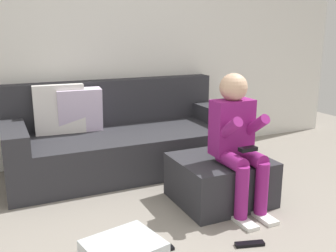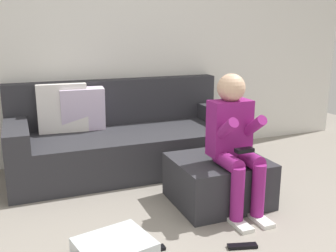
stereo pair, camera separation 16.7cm
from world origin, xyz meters
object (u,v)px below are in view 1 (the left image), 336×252
(couch_sectional, at_px, (121,139))
(person_seated, at_px, (237,136))
(storage_bin, at_px, (124,249))
(remote_by_storage_bin, at_px, (159,251))
(ottoman, at_px, (220,179))
(remote_near_ottoman, at_px, (250,244))

(couch_sectional, height_order, person_seated, person_seated)
(storage_bin, height_order, remote_by_storage_bin, storage_bin)
(remote_by_storage_bin, bearing_deg, ottoman, 30.37)
(couch_sectional, relative_size, remote_by_storage_bin, 11.62)
(couch_sectional, relative_size, storage_bin, 5.06)
(ottoman, xyz_separation_m, remote_by_storage_bin, (-0.77, -0.50, -0.18))
(ottoman, height_order, storage_bin, ottoman)
(ottoman, xyz_separation_m, storage_bin, (-0.99, -0.45, -0.14))
(ottoman, bearing_deg, remote_by_storage_bin, -146.87)
(person_seated, distance_m, remote_near_ottoman, 0.82)
(couch_sectional, bearing_deg, storage_bin, -107.30)
(remote_near_ottoman, bearing_deg, storage_bin, 179.97)
(storage_bin, relative_size, remote_by_storage_bin, 2.30)
(ottoman, distance_m, person_seated, 0.45)
(remote_near_ottoman, bearing_deg, person_seated, 81.66)
(person_seated, relative_size, remote_near_ottoman, 5.47)
(remote_by_storage_bin, bearing_deg, storage_bin, 165.65)
(remote_near_ottoman, relative_size, remote_by_storage_bin, 1.00)
(remote_by_storage_bin, bearing_deg, remote_near_ottoman, -19.80)
(ottoman, bearing_deg, couch_sectional, 115.06)
(storage_bin, distance_m, remote_near_ottoman, 0.84)
(remote_near_ottoman, bearing_deg, remote_by_storage_bin, 178.47)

